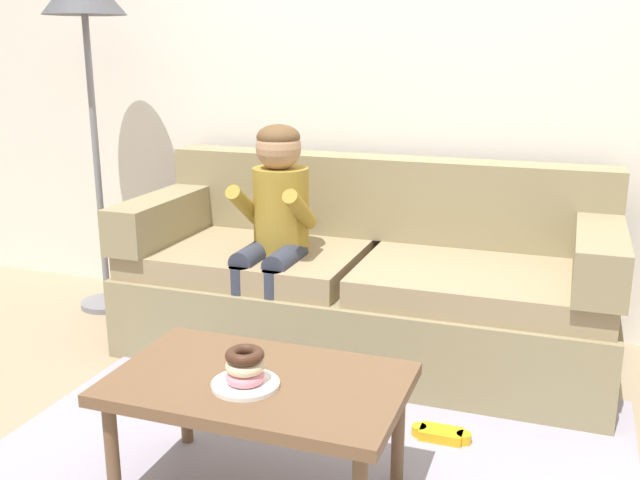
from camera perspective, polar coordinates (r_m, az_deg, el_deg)
ground at (r=2.86m, az=0.21°, el=-15.25°), size 10.00×10.00×0.00m
wall_back at (r=3.82m, az=7.42°, el=14.30°), size 8.00×0.10×2.80m
area_rug at (r=2.66m, az=-1.65°, el=-17.70°), size 2.26×1.85×0.01m
couch at (r=3.48m, az=3.56°, el=-3.56°), size 2.26×0.90×0.91m
coffee_table at (r=2.34m, az=-4.86°, el=-11.84°), size 0.92×0.57×0.44m
person_child at (r=3.33m, az=-3.60°, el=1.59°), size 0.34×0.58×1.10m
plate at (r=2.27m, az=-5.89°, el=-11.25°), size 0.21×0.21×0.01m
donut at (r=2.25m, az=-5.91°, el=-10.68°), size 0.17×0.17×0.04m
donut_second at (r=2.24m, az=-5.94°, el=-9.85°), size 0.17×0.17×0.04m
donut_third at (r=2.22m, az=-5.96°, el=-9.01°), size 0.16×0.16×0.04m
toy_controller at (r=2.86m, az=9.52°, el=-14.96°), size 0.23×0.09×0.05m
floor_lamp at (r=4.09m, az=-18.07°, el=16.63°), size 0.43×0.43×1.86m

